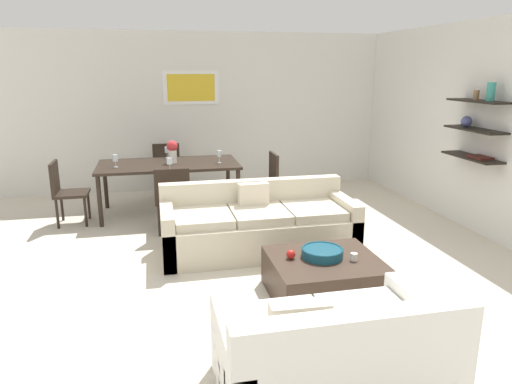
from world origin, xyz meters
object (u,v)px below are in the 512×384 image
at_px(loveseat_white, 332,356).
at_px(dining_chair_left_near, 65,189).
at_px(coffee_table, 324,277).
at_px(wine_glass_left_near, 115,158).
at_px(decorative_bowl, 322,252).
at_px(dining_chair_right_near, 266,178).
at_px(candle_jar, 354,257).
at_px(wine_glass_foot, 169,162).
at_px(wine_glass_right_near, 219,154).
at_px(sofa_beige, 258,227).
at_px(dining_chair_foot, 172,196).
at_px(centerpiece_vase, 172,150).
at_px(dining_chair_head, 167,167).
at_px(apple_on_coffee_table, 291,254).
at_px(wine_glass_head, 167,150).
at_px(dining_table, 169,167).

relative_size(loveseat_white, dining_chair_left_near, 1.66).
xyz_separation_m(coffee_table, wine_glass_left_near, (-2.03, 2.89, 0.68)).
height_order(decorative_bowl, dining_chair_right_near, dining_chair_right_near).
relative_size(candle_jar, wine_glass_foot, 0.44).
distance_m(dining_chair_left_near, wine_glass_left_near, 0.79).
distance_m(coffee_table, wine_glass_right_near, 3.03).
relative_size(sofa_beige, loveseat_white, 1.52).
xyz_separation_m(dining_chair_foot, centerpiece_vase, (0.06, 0.94, 0.43)).
distance_m(candle_jar, dining_chair_head, 4.33).
bearing_deg(wine_glass_left_near, coffee_table, -54.99).
height_order(apple_on_coffee_table, dining_chair_foot, dining_chair_foot).
bearing_deg(wine_glass_left_near, wine_glass_head, 38.72).
distance_m(apple_on_coffee_table, wine_glass_right_near, 2.87).
relative_size(decorative_bowl, dining_chair_left_near, 0.44).
xyz_separation_m(coffee_table, wine_glass_head, (-1.30, 3.48, 0.68)).
relative_size(loveseat_white, dining_chair_right_near, 1.66).
bearing_deg(dining_chair_head, wine_glass_foot, -90.00).
height_order(dining_chair_left_near, dining_chair_foot, same).
height_order(candle_jar, wine_glass_head, wine_glass_head).
distance_m(wine_glass_foot, wine_glass_head, 0.92).
bearing_deg(sofa_beige, loveseat_white, -92.12).
height_order(candle_jar, centerpiece_vase, centerpiece_vase).
height_order(dining_chair_foot, wine_glass_head, wine_glass_head).
height_order(apple_on_coffee_table, dining_chair_head, dining_chair_head).
distance_m(loveseat_white, decorative_bowl, 1.45).
height_order(wine_glass_right_near, centerpiece_vase, centerpiece_vase).
bearing_deg(loveseat_white, dining_chair_left_near, 118.78).
distance_m(apple_on_coffee_table, wine_glass_head, 3.58).
bearing_deg(wine_glass_foot, coffee_table, -63.17).
relative_size(coffee_table, wine_glass_foot, 6.19).
distance_m(loveseat_white, coffee_table, 1.41).
bearing_deg(centerpiece_vase, dining_chair_left_near, -170.42).
distance_m(loveseat_white, dining_table, 4.45).
distance_m(candle_jar, wine_glass_left_near, 3.78).
bearing_deg(wine_glass_foot, dining_chair_left_near, 170.98).
bearing_deg(candle_jar, decorative_bowl, 150.92).
height_order(wine_glass_foot, wine_glass_right_near, wine_glass_right_near).
bearing_deg(dining_chair_foot, wine_glass_right_near, 47.47).
relative_size(sofa_beige, wine_glass_head, 13.12).
xyz_separation_m(apple_on_coffee_table, centerpiece_vase, (-0.92, 2.97, 0.51)).
relative_size(sofa_beige, dining_chair_head, 2.53).
relative_size(dining_chair_right_near, wine_glass_foot, 5.41).
relative_size(coffee_table, candle_jar, 14.14).
bearing_deg(candle_jar, dining_table, 116.25).
height_order(dining_chair_foot, wine_glass_right_near, wine_glass_right_near).
bearing_deg(coffee_table, wine_glass_foot, 116.83).
bearing_deg(wine_glass_left_near, candle_jar, -52.83).
bearing_deg(candle_jar, wine_glass_foot, 120.02).
xyz_separation_m(candle_jar, wine_glass_head, (-1.54, 3.58, 0.45)).
xyz_separation_m(wine_glass_head, wine_glass_right_near, (0.73, -0.59, 0.01)).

